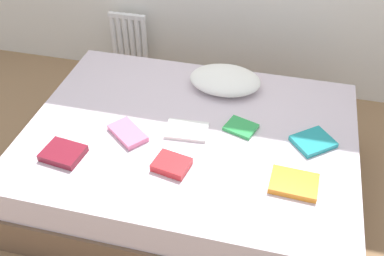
% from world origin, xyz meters
% --- Properties ---
extents(ground_plane, '(8.00, 8.00, 0.00)m').
position_xyz_m(ground_plane, '(0.00, 0.00, 0.00)').
color(ground_plane, '#93704C').
extents(bed, '(2.00, 1.50, 0.50)m').
position_xyz_m(bed, '(0.00, 0.00, 0.25)').
color(bed, brown).
rests_on(bed, ground).
extents(radiator, '(0.32, 0.04, 0.47)m').
position_xyz_m(radiator, '(-0.84, 1.20, 0.36)').
color(radiator, white).
rests_on(radiator, ground).
extents(pillow, '(0.47, 0.35, 0.13)m').
position_xyz_m(pillow, '(0.12, 0.49, 0.56)').
color(pillow, white).
rests_on(pillow, bed).
extents(textbook_green, '(0.21, 0.19, 0.02)m').
position_xyz_m(textbook_green, '(0.29, 0.09, 0.51)').
color(textbook_green, green).
rests_on(textbook_green, bed).
extents(textbook_pink, '(0.28, 0.26, 0.03)m').
position_xyz_m(textbook_pink, '(-0.35, -0.13, 0.52)').
color(textbook_pink, pink).
rests_on(textbook_pink, bed).
extents(textbook_white, '(0.26, 0.19, 0.02)m').
position_xyz_m(textbook_white, '(-0.02, -0.01, 0.51)').
color(textbook_white, white).
rests_on(textbook_white, bed).
extents(textbook_teal, '(0.28, 0.28, 0.03)m').
position_xyz_m(textbook_teal, '(0.72, 0.06, 0.52)').
color(textbook_teal, teal).
rests_on(textbook_teal, bed).
extents(textbook_red, '(0.21, 0.18, 0.04)m').
position_xyz_m(textbook_red, '(-0.02, -0.32, 0.52)').
color(textbook_red, red).
rests_on(textbook_red, bed).
extents(textbook_orange, '(0.26, 0.20, 0.03)m').
position_xyz_m(textbook_orange, '(0.63, -0.30, 0.52)').
color(textbook_orange, orange).
rests_on(textbook_orange, bed).
extents(textbook_maroon, '(0.24, 0.20, 0.04)m').
position_xyz_m(textbook_maroon, '(-0.64, -0.38, 0.52)').
color(textbook_maroon, maroon).
rests_on(textbook_maroon, bed).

